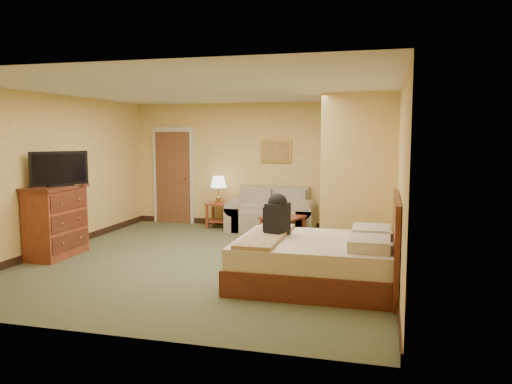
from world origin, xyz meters
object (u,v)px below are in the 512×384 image
(bed, at_px, (323,260))
(loveseat, at_px, (271,217))
(dresser, at_px, (56,221))
(coffee_table, at_px, (283,223))

(bed, bearing_deg, loveseat, 113.40)
(loveseat, xyz_separation_m, dresser, (-2.83, -2.97, 0.29))
(loveseat, bearing_deg, coffee_table, -62.34)
(coffee_table, bearing_deg, loveseat, 117.66)
(loveseat, bearing_deg, dresser, -133.63)
(loveseat, distance_m, coffee_table, 0.83)
(coffee_table, distance_m, bed, 2.86)
(dresser, bearing_deg, loveseat, 46.37)
(coffee_table, xyz_separation_m, bed, (1.08, -2.65, 0.01))
(dresser, height_order, bed, bed)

